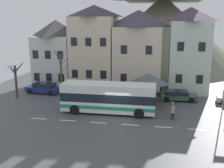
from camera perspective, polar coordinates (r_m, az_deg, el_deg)
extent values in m
cube|color=#494C4E|center=(27.34, 1.20, -6.85)|extent=(40.00, 60.00, 0.06)
cube|color=silver|center=(27.64, -15.18, -7.02)|extent=(1.60, 0.20, 0.01)
cube|color=silver|center=(26.53, -9.26, -7.59)|extent=(1.60, 0.20, 0.01)
cube|color=silver|center=(25.71, -2.89, -8.12)|extent=(1.60, 0.20, 0.01)
cube|color=silver|center=(25.23, 3.83, -8.56)|extent=(1.60, 0.20, 0.01)
cube|color=silver|center=(25.10, 10.74, -8.90)|extent=(1.60, 0.20, 0.01)
cube|color=silver|center=(25.32, 17.62, -9.10)|extent=(1.60, 0.20, 0.01)
cube|color=silver|center=(41.03, -11.40, 4.89)|extent=(5.33, 6.67, 7.16)
pyramid|color=#434144|center=(40.63, -11.71, 11.48)|extent=(5.33, 6.67, 2.27)
cube|color=black|center=(39.03, -15.52, 1.46)|extent=(0.80, 0.06, 1.10)
cube|color=black|center=(38.29, -13.13, 1.38)|extent=(0.80, 0.06, 1.10)
cube|color=black|center=(37.62, -10.64, 1.29)|extent=(0.80, 0.06, 1.10)
cube|color=black|center=(38.54, -15.81, 6.00)|extent=(0.80, 0.06, 1.10)
cube|color=black|center=(37.79, -13.37, 6.00)|extent=(0.80, 0.06, 1.10)
cube|color=black|center=(37.11, -10.85, 6.00)|extent=(0.80, 0.06, 1.10)
cube|color=beige|center=(39.00, -3.68, 6.68)|extent=(5.87, 6.46, 9.83)
pyramid|color=#39353E|center=(38.76, -3.81, 15.11)|extent=(5.87, 6.46, 1.60)
cube|color=black|center=(36.83, -7.81, 2.16)|extent=(0.80, 0.06, 1.10)
cube|color=black|center=(36.28, -4.87, 2.06)|extent=(0.80, 0.06, 1.10)
cube|color=black|center=(35.82, -1.85, 1.96)|extent=(0.80, 0.06, 1.10)
cube|color=black|center=(36.26, -8.02, 8.80)|extent=(0.80, 0.06, 1.10)
cube|color=black|center=(35.70, -5.01, 8.81)|extent=(0.80, 0.06, 1.10)
cube|color=black|center=(35.23, -1.90, 8.79)|extent=(0.80, 0.06, 1.10)
cube|color=beige|center=(37.35, 5.44, 5.32)|extent=(6.32, 5.03, 8.48)
pyramid|color=#403B48|center=(36.99, 5.63, 13.56)|extent=(6.32, 5.03, 2.23)
cube|color=black|center=(35.41, 2.45, 1.29)|extent=(0.80, 0.06, 1.10)
cube|color=black|center=(35.12, 7.56, 1.09)|extent=(0.80, 0.06, 1.10)
cube|color=black|center=(34.83, 2.51, 7.24)|extent=(0.80, 0.06, 1.10)
cube|color=black|center=(34.54, 7.74, 7.08)|extent=(0.80, 0.06, 1.10)
cube|color=silver|center=(37.90, 15.73, 5.58)|extent=(5.00, 6.21, 9.25)
pyramid|color=#463643|center=(37.61, 16.27, 13.94)|extent=(5.00, 6.21, 1.79)
cube|color=black|center=(35.12, 13.89, 1.12)|extent=(0.80, 0.06, 1.10)
cube|color=black|center=(35.37, 17.93, 0.94)|extent=(0.80, 0.06, 1.10)
cube|color=black|center=(34.52, 14.26, 7.66)|extent=(0.80, 0.06, 1.10)
cube|color=black|center=(34.78, 18.40, 7.43)|extent=(0.80, 0.06, 1.10)
cone|color=#656A54|center=(56.67, 10.48, 10.79)|extent=(32.26, 32.26, 14.26)
cube|color=white|center=(28.23, -0.75, -4.44)|extent=(9.64, 2.65, 1.07)
cube|color=#1E8C60|center=(28.21, -0.75, -4.34)|extent=(9.66, 2.67, 0.36)
cube|color=#19232D|center=(27.94, -0.76, -2.52)|extent=(9.54, 2.61, 0.90)
cube|color=white|center=(27.72, -0.76, -0.79)|extent=(9.64, 2.65, 0.84)
cube|color=#19232D|center=(27.49, 9.20, -2.96)|extent=(0.08, 2.15, 0.86)
cylinder|color=black|center=(29.09, 6.07, -4.57)|extent=(1.00, 0.29, 1.00)
cylinder|color=black|center=(26.77, 5.70, -6.16)|extent=(1.00, 0.29, 1.00)
cylinder|color=black|center=(30.19, -6.44, -3.91)|extent=(1.00, 0.29, 1.00)
cylinder|color=black|center=(27.96, -7.85, -5.36)|extent=(1.00, 0.29, 1.00)
cylinder|color=#473D33|center=(32.70, 4.80, -1.25)|extent=(0.14, 0.14, 2.40)
cylinder|color=#473D33|center=(32.56, 10.59, -1.50)|extent=(0.14, 0.14, 2.40)
cylinder|color=#473D33|center=(29.53, 4.16, -2.83)|extent=(0.14, 0.14, 2.40)
cylinder|color=#473D33|center=(29.38, 10.58, -3.11)|extent=(0.14, 0.14, 2.40)
pyramid|color=#465258|center=(30.57, 7.63, 1.10)|extent=(3.60, 3.60, 1.18)
cylinder|color=black|center=(35.01, 22.26, -2.73)|extent=(0.66, 0.27, 0.64)
cylinder|color=black|center=(33.41, 22.50, -3.49)|extent=(0.66, 0.27, 0.64)
cube|color=#2C523C|center=(33.45, 13.75, -2.58)|extent=(4.42, 2.14, 0.55)
cube|color=#1E232D|center=(33.29, 13.43, -1.72)|extent=(2.69, 1.80, 0.47)
cylinder|color=black|center=(34.54, 15.90, -2.44)|extent=(0.65, 0.24, 0.64)
cylinder|color=black|center=(32.86, 16.38, -3.27)|extent=(0.65, 0.24, 0.64)
cylinder|color=black|center=(34.19, 11.19, -2.34)|extent=(0.65, 0.24, 0.64)
cylinder|color=black|center=(32.49, 11.43, -3.18)|extent=(0.65, 0.24, 0.64)
cube|color=navy|center=(36.86, -14.27, -1.05)|extent=(4.58, 2.17, 0.67)
cube|color=#1E232D|center=(36.61, -14.02, -0.17)|extent=(2.79, 1.79, 0.52)
cylinder|color=black|center=(36.96, -16.87, -1.49)|extent=(0.66, 0.26, 0.64)
cylinder|color=black|center=(38.34, -15.53, -0.88)|extent=(0.66, 0.26, 0.64)
cylinder|color=black|center=(35.49, -12.87, -1.85)|extent=(0.66, 0.26, 0.64)
cylinder|color=black|center=(36.94, -11.63, -1.19)|extent=(0.66, 0.26, 0.64)
cylinder|color=#2D2D38|center=(28.04, 12.67, -5.80)|extent=(0.15, 0.15, 0.74)
cylinder|color=#2D2D38|center=(27.88, 12.40, -5.89)|extent=(0.15, 0.15, 0.74)
cylinder|color=#2D382D|center=(27.77, 12.60, -4.65)|extent=(0.33, 0.33, 0.58)
sphere|color=#D1AD89|center=(27.65, 12.64, -3.86)|extent=(0.22, 0.22, 0.22)
cylinder|color=#2D2D38|center=(26.95, 12.84, -6.59)|extent=(0.13, 0.13, 0.73)
cylinder|color=#2D2D38|center=(26.95, 12.37, -6.58)|extent=(0.13, 0.13, 0.73)
cylinder|color=gray|center=(26.74, 12.67, -5.27)|extent=(0.36, 0.36, 0.67)
sphere|color=#9E7A60|center=(26.60, 12.72, -4.37)|extent=(0.21, 0.21, 0.21)
cube|color=#473828|center=(33.16, 10.37, -2.56)|extent=(1.75, 0.45, 0.08)
cube|color=#473828|center=(33.32, 10.39, -2.09)|extent=(1.75, 0.06, 0.40)
cube|color=#2D2D33|center=(33.23, 8.98, -2.88)|extent=(0.08, 0.36, 0.45)
cube|color=#2D2D33|center=(33.24, 11.73, -2.99)|extent=(0.08, 0.36, 0.45)
cylinder|color=#47382D|center=(35.26, -19.53, 0.44)|extent=(0.29, 0.29, 4.01)
cylinder|color=#47382D|center=(35.20, -19.12, 3.23)|extent=(0.49, 0.88, 0.77)
cylinder|color=#47382D|center=(35.01, -20.39, 2.82)|extent=(0.82, 0.46, 1.10)
cylinder|color=#47382D|center=(34.84, -18.94, 3.30)|extent=(1.06, 0.43, 1.28)
cylinder|color=#47382D|center=(34.63, -19.77, 2.56)|extent=(0.40, 0.77, 1.02)
cylinder|color=#47382D|center=(35.31, -20.10, 2.66)|extent=(0.81, 0.37, 1.28)
cylinder|color=#47382D|center=(34.57, -19.43, 2.91)|extent=(0.79, 0.59, 0.59)
cylinder|color=#47382D|center=(35.27, -20.09, 2.79)|extent=(0.75, 0.35, 0.55)
cylinder|color=brown|center=(34.03, -10.60, 1.68)|extent=(0.24, 0.24, 5.34)
cylinder|color=brown|center=(33.93, -9.87, 3.26)|extent=(0.89, 0.56, 0.83)
cylinder|color=brown|center=(33.09, -10.57, 5.58)|extent=(0.69, 1.03, 1.19)
cylinder|color=brown|center=(33.84, -11.40, 5.71)|extent=(0.91, 0.20, 1.33)
cylinder|color=brown|center=(33.47, -10.60, 3.87)|extent=(0.45, 0.66, 0.64)
cylinder|color=brown|center=(33.84, -9.92, 4.74)|extent=(0.87, 0.64, 0.84)
cylinder|color=brown|center=(33.99, -10.98, 4.30)|extent=(0.54, 0.40, 0.90)
cylinder|color=brown|center=(33.43, -10.43, 5.50)|extent=(0.62, 0.38, 0.82)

